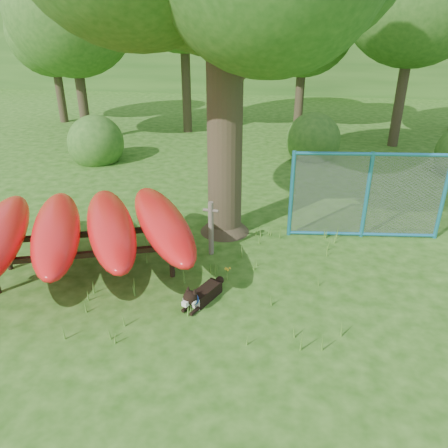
# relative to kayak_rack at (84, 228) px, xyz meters

# --- Properties ---
(ground) EXTENTS (80.00, 80.00, 0.00)m
(ground) POSITION_rel_kayak_rack_xyz_m (2.25, -0.83, -0.91)
(ground) COLOR #204E0F
(ground) RESTS_ON ground
(wooden_post) EXTENTS (0.30, 0.11, 1.11)m
(wooden_post) POSITION_rel_kayak_rack_xyz_m (2.09, 1.06, -0.32)
(wooden_post) COLOR brown
(wooden_post) RESTS_ON ground
(kayak_rack) EXTENTS (4.84, 4.34, 1.19)m
(kayak_rack) POSITION_rel_kayak_rack_xyz_m (0.00, 0.00, 0.00)
(kayak_rack) COLOR black
(kayak_rack) RESTS_ON ground
(husky_dog) EXTENTS (0.58, 0.93, 0.45)m
(husky_dog) POSITION_rel_kayak_rack_xyz_m (2.22, -0.63, -0.75)
(husky_dog) COLOR black
(husky_dog) RESTS_ON ground
(fence_section) EXTENTS (3.19, 0.41, 3.12)m
(fence_section) POSITION_rel_kayak_rack_xyz_m (5.16, 2.31, 0.03)
(fence_section) COLOR teal
(fence_section) RESTS_ON ground
(wildflower_clump) EXTENTS (0.12, 0.11, 0.26)m
(wildflower_clump) POSITION_rel_kayak_rack_xyz_m (2.55, 0.14, -0.71)
(wildflower_clump) COLOR #51832B
(wildflower_clump) RESTS_ON ground
(bg_tree_a) EXTENTS (4.40, 4.40, 6.70)m
(bg_tree_a) POSITION_rel_kayak_rack_xyz_m (-4.25, 9.17, 3.57)
(bg_tree_a) COLOR #332A1B
(bg_tree_a) RESTS_ON ground
(bg_tree_c) EXTENTS (4.00, 4.00, 6.12)m
(bg_tree_c) POSITION_rel_kayak_rack_xyz_m (3.75, 12.17, 3.20)
(bg_tree_c) COLOR #332A1B
(bg_tree_c) RESTS_ON ground
(bg_tree_f) EXTENTS (3.60, 3.60, 5.55)m
(bg_tree_f) POSITION_rel_kayak_rack_xyz_m (-6.75, 12.17, 2.82)
(bg_tree_f) COLOR #332A1B
(bg_tree_f) RESTS_ON ground
(shrub_left) EXTENTS (1.80, 1.80, 1.80)m
(shrub_left) POSITION_rel_kayak_rack_xyz_m (-2.75, 6.67, -0.91)
(shrub_left) COLOR #2C5B1D
(shrub_left) RESTS_ON ground
(shrub_mid) EXTENTS (1.80, 1.80, 1.80)m
(shrub_mid) POSITION_rel_kayak_rack_xyz_m (4.25, 8.17, -0.91)
(shrub_mid) COLOR #2C5B1D
(shrub_mid) RESTS_ON ground
(wooded_hillside) EXTENTS (80.00, 12.00, 6.00)m
(wooded_hillside) POSITION_rel_kayak_rack_xyz_m (2.25, 27.17, 2.09)
(wooded_hillside) COLOR #2C5B1D
(wooded_hillside) RESTS_ON ground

